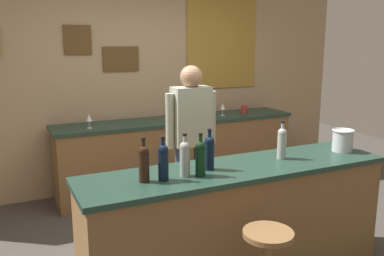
{
  "coord_description": "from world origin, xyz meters",
  "views": [
    {
      "loc": [
        -1.59,
        -2.93,
        1.85
      ],
      "look_at": [
        0.02,
        0.45,
        1.05
      ],
      "focal_mm": 38.6,
      "sensor_mm": 36.0,
      "label": 1
    }
  ],
  "objects": [
    {
      "name": "wine_glass_a",
      "position": [
        -0.7,
        1.56,
        1.01
      ],
      "size": [
        0.07,
        0.07,
        0.16
      ],
      "color": "silver",
      "rests_on": "side_counter"
    },
    {
      "name": "wine_bottle_f",
      "position": [
        0.42,
        -0.36,
        1.06
      ],
      "size": [
        0.07,
        0.07,
        0.31
      ],
      "color": "#999E99",
      "rests_on": "bar_counter"
    },
    {
      "name": "side_counter",
      "position": [
        0.4,
        1.65,
        0.45
      ],
      "size": [
        3.03,
        0.56,
        0.9
      ],
      "color": "brown",
      "rests_on": "ground_plane"
    },
    {
      "name": "ground_plane",
      "position": [
        0.0,
        0.0,
        0.0
      ],
      "size": [
        10.0,
        10.0,
        0.0
      ],
      "primitive_type": "plane",
      "color": "#423D38"
    },
    {
      "name": "bartender",
      "position": [
        0.06,
        0.56,
        0.94
      ],
      "size": [
        0.52,
        0.21,
        1.62
      ],
      "color": "#384766",
      "rests_on": "ground_plane"
    },
    {
      "name": "wine_bottle_d",
      "position": [
        -0.35,
        -0.47,
        1.06
      ],
      "size": [
        0.07,
        0.07,
        0.31
      ],
      "color": "black",
      "rests_on": "bar_counter"
    },
    {
      "name": "coffee_mug",
      "position": [
        1.38,
        1.68,
        0.95
      ],
      "size": [
        0.12,
        0.08,
        0.09
      ],
      "color": "#B2332D",
      "rests_on": "side_counter"
    },
    {
      "name": "wine_glass_b",
      "position": [
        0.39,
        1.66,
        1.01
      ],
      "size": [
        0.07,
        0.07,
        0.16
      ],
      "color": "silver",
      "rests_on": "side_counter"
    },
    {
      "name": "wine_bottle_b",
      "position": [
        -0.62,
        -0.44,
        1.06
      ],
      "size": [
        0.07,
        0.07,
        0.31
      ],
      "color": "black",
      "rests_on": "bar_counter"
    },
    {
      "name": "back_wall",
      "position": [
        0.02,
        2.03,
        1.42
      ],
      "size": [
        6.0,
        0.09,
        2.8
      ],
      "color": "tan",
      "rests_on": "ground_plane"
    },
    {
      "name": "wine_bottle_e",
      "position": [
        -0.23,
        -0.37,
        1.06
      ],
      "size": [
        0.07,
        0.07,
        0.31
      ],
      "color": "black",
      "rests_on": "bar_counter"
    },
    {
      "name": "wine_glass_e",
      "position": [
        1.01,
        1.61,
        1.01
      ],
      "size": [
        0.07,
        0.07,
        0.16
      ],
      "color": "silver",
      "rests_on": "side_counter"
    },
    {
      "name": "bar_counter",
      "position": [
        0.0,
        -0.4,
        0.46
      ],
      "size": [
        2.42,
        0.6,
        0.92
      ],
      "color": "brown",
      "rests_on": "ground_plane"
    },
    {
      "name": "wine_glass_c",
      "position": [
        0.71,
        1.74,
        1.01
      ],
      "size": [
        0.07,
        0.07,
        0.16
      ],
      "color": "silver",
      "rests_on": "side_counter"
    },
    {
      "name": "wine_bottle_a",
      "position": [
        -0.75,
        -0.42,
        1.06
      ],
      "size": [
        0.07,
        0.07,
        0.31
      ],
      "color": "black",
      "rests_on": "bar_counter"
    },
    {
      "name": "wine_bottle_c",
      "position": [
        -0.46,
        -0.43,
        1.06
      ],
      "size": [
        0.07,
        0.07,
        0.31
      ],
      "color": "#999E99",
      "rests_on": "bar_counter"
    },
    {
      "name": "wine_glass_d",
      "position": [
        0.91,
        1.74,
        1.01
      ],
      "size": [
        0.07,
        0.07,
        0.16
      ],
      "color": "silver",
      "rests_on": "side_counter"
    },
    {
      "name": "ice_bucket",
      "position": [
        1.03,
        -0.4,
        1.02
      ],
      "size": [
        0.19,
        0.19,
        0.19
      ],
      "color": "#B7BABF",
      "rests_on": "bar_counter"
    }
  ]
}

